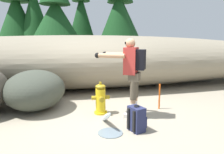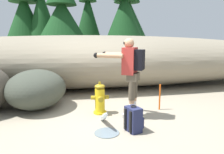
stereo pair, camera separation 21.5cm
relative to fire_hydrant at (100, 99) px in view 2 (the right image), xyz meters
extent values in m
cube|color=gray|center=(0.07, -0.28, -0.34)|extent=(56.00, 56.00, 0.04)
ellipsoid|color=gray|center=(0.07, 2.77, 0.56)|extent=(17.04, 3.20, 1.76)
cylinder|color=gold|center=(0.00, 0.01, -0.30)|extent=(0.29, 0.29, 0.04)
cylinder|color=gold|center=(0.00, 0.01, -0.02)|extent=(0.21, 0.21, 0.51)
ellipsoid|color=#9E8419|center=(0.00, 0.01, 0.28)|extent=(0.22, 0.22, 0.10)
cylinder|color=#9E8419|center=(0.00, 0.01, 0.36)|extent=(0.06, 0.06, 0.05)
cylinder|color=#9E8419|center=(-0.15, 0.01, 0.04)|extent=(0.09, 0.09, 0.09)
cylinder|color=#9E8419|center=(0.15, 0.01, 0.04)|extent=(0.09, 0.09, 0.09)
cylinder|color=#9E8419|center=(0.00, -0.15, 0.04)|extent=(0.11, 0.09, 0.11)
ellipsoid|color=silver|center=(0.00, -0.59, -0.19)|extent=(0.10, 0.92, 0.55)
cylinder|color=slate|center=(0.00, -1.03, -0.32)|extent=(0.43, 0.43, 0.01)
cube|color=beige|center=(0.54, -0.42, -0.28)|extent=(0.28, 0.22, 0.09)
cylinder|color=white|center=(0.59, -0.45, -0.11)|extent=(0.10, 0.10, 0.24)
cylinder|color=tan|center=(0.59, -0.45, 0.05)|extent=(0.10, 0.10, 0.08)
cylinder|color=brown|center=(0.59, -0.45, 0.29)|extent=(0.13, 0.13, 0.41)
cube|color=beige|center=(0.64, -0.25, -0.28)|extent=(0.28, 0.22, 0.09)
cylinder|color=white|center=(0.69, -0.28, -0.11)|extent=(0.10, 0.10, 0.24)
cylinder|color=tan|center=(0.69, -0.28, 0.05)|extent=(0.10, 0.10, 0.08)
cylinder|color=brown|center=(0.69, -0.28, 0.29)|extent=(0.13, 0.13, 0.41)
cube|color=brown|center=(0.64, -0.37, 0.54)|extent=(0.33, 0.38, 0.16)
cube|color=#B2332D|center=(0.58, -0.33, 0.86)|extent=(0.39, 0.43, 0.54)
cube|color=black|center=(0.75, -0.43, 0.89)|extent=(0.28, 0.32, 0.40)
sphere|color=tan|center=(0.56, -0.32, 1.21)|extent=(0.20, 0.20, 0.20)
cube|color=black|center=(0.49, -0.28, 1.21)|extent=(0.09, 0.14, 0.04)
cylinder|color=tan|center=(0.15, -0.33, 0.97)|extent=(0.55, 0.37, 0.09)
sphere|color=black|center=(-0.09, -0.20, 0.97)|extent=(0.11, 0.11, 0.11)
cylinder|color=tan|center=(0.37, 0.05, 0.97)|extent=(0.55, 0.37, 0.09)
sphere|color=black|center=(0.13, 0.18, 0.97)|extent=(0.11, 0.11, 0.11)
cube|color=#23284C|center=(0.47, -1.02, -0.10)|extent=(0.28, 0.35, 0.44)
cube|color=#23284C|center=(0.60, -0.98, -0.17)|extent=(0.12, 0.22, 0.20)
torus|color=black|center=(0.47, -1.02, 0.14)|extent=(0.10, 0.10, 0.02)
cube|color=black|center=(0.34, -0.98, -0.10)|extent=(0.04, 0.06, 0.37)
cube|color=black|center=(0.39, -1.14, -0.10)|extent=(0.04, 0.06, 0.37)
ellipsoid|color=#3A3F34|center=(-1.43, 0.63, 0.14)|extent=(1.63, 1.80, 0.92)
ellipsoid|color=#3B2F30|center=(-1.81, 1.80, 0.03)|extent=(1.45, 1.37, 0.70)
cylinder|color=#47331E|center=(-3.62, 10.03, 0.25)|extent=(0.33, 0.33, 1.15)
cone|color=#143D19|center=(-3.62, 10.03, 2.50)|extent=(2.73, 2.73, 3.35)
cylinder|color=#47331E|center=(-2.53, 9.79, 0.55)|extent=(0.23, 0.23, 1.74)
cone|color=#143D19|center=(-2.53, 9.79, 2.96)|extent=(1.88, 1.88, 3.08)
cylinder|color=#47331E|center=(-1.17, 7.57, 0.52)|extent=(0.30, 0.30, 1.68)
cone|color=#143D19|center=(-1.17, 7.57, 2.43)|extent=(2.50, 2.50, 2.13)
cylinder|color=#47331E|center=(0.38, 10.14, 0.44)|extent=(0.22, 0.22, 1.53)
cone|color=#143D19|center=(0.38, 10.14, 2.76)|extent=(1.80, 1.80, 3.11)
cylinder|color=#47331E|center=(2.34, 7.82, 0.55)|extent=(0.25, 0.25, 1.74)
cone|color=#143D19|center=(2.34, 7.82, 2.71)|extent=(2.09, 2.09, 2.58)
cylinder|color=#47331E|center=(3.03, 10.11, 0.56)|extent=(0.33, 0.33, 1.76)
cone|color=#143D19|center=(3.03, 10.11, 2.86)|extent=(2.74, 2.74, 2.85)
cylinder|color=#E55914|center=(1.39, 0.01, -0.02)|extent=(0.04, 0.04, 0.60)
camera|label=1|loc=(-0.70, -4.37, 1.27)|focal=33.65mm
camera|label=2|loc=(-0.49, -4.41, 1.27)|focal=33.65mm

